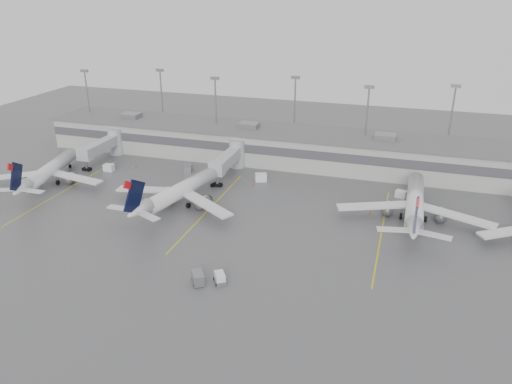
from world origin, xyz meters
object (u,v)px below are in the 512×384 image
(jet_mid_left, at_px, (181,190))
(jet_far_left, at_px, (48,171))
(baggage_tug, at_px, (220,279))
(jet_mid_right, at_px, (415,203))

(jet_mid_left, bearing_deg, jet_far_left, -170.22)
(jet_far_left, relative_size, baggage_tug, 10.08)
(jet_far_left, xyz_separation_m, baggage_tug, (53.10, -27.14, -2.49))
(jet_mid_left, xyz_separation_m, jet_mid_right, (46.97, 7.48, 0.08))
(jet_far_left, bearing_deg, baggage_tug, -39.25)
(jet_mid_right, relative_size, baggage_tug, 11.01)
(jet_mid_right, height_order, baggage_tug, jet_mid_right)
(jet_far_left, height_order, jet_mid_right, jet_mid_right)
(jet_far_left, bearing_deg, jet_mid_left, -15.21)
(jet_mid_right, bearing_deg, jet_far_left, -175.90)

